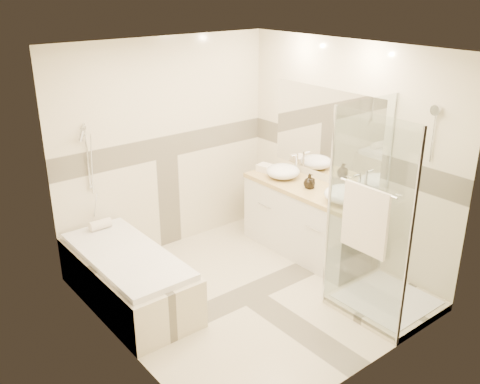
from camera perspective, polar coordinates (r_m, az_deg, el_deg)
room at (r=5.17m, az=1.25°, el=1.26°), size 2.82×3.02×2.52m
bathtub at (r=5.54m, az=-11.89°, el=-8.67°), size 0.75×1.70×0.56m
vanity at (r=6.36m, az=6.96°, el=-2.95°), size 0.58×1.62×0.85m
shower_enclosure at (r=5.40m, az=14.43°, el=-7.34°), size 0.96×0.93×2.04m
vessel_sink_near at (r=6.41m, az=4.61°, el=2.22°), size 0.41×0.41×0.16m
vessel_sink_far at (r=5.79m, az=11.12°, el=-0.24°), size 0.44×0.44×0.18m
faucet_near at (r=6.53m, az=6.02°, el=3.18°), size 0.11×0.03×0.26m
faucet_far at (r=5.92m, az=12.53°, el=0.92°), size 0.12×0.03×0.28m
amenity_bottle_a at (r=6.11m, az=7.48°, el=1.15°), size 0.08×0.09×0.17m
amenity_bottle_b at (r=6.12m, az=7.41°, el=1.18°), size 0.18×0.18×0.17m
folded_towels at (r=6.61m, az=2.99°, el=2.52°), size 0.21×0.29×0.08m
rolled_towel at (r=5.95m, az=-14.69°, el=-3.38°), size 0.23×0.11×0.11m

